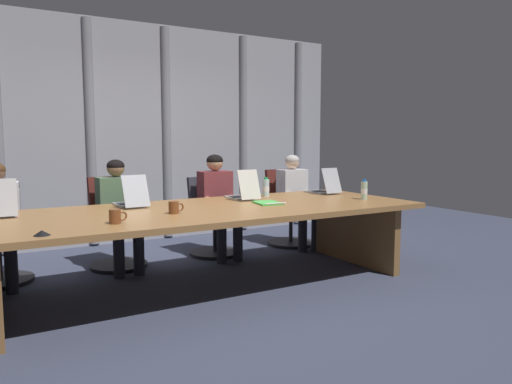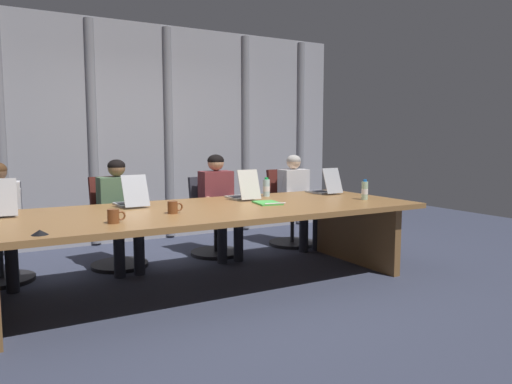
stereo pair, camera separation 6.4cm
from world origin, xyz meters
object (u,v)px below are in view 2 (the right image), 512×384
object	(u,v)px
person_center	(219,199)
conference_mic_left_side	(40,232)
laptop_center	(243,193)
office_chair_left_end	(0,245)
person_left_mid	(120,208)
office_chair_right_mid	(290,216)
office_chair_center	(214,225)
person_right_mid	(297,195)
office_chair_left_mid	(117,233)
water_bottle_primary	(365,191)
coffee_mug_near	(173,207)
laptop_right_mid	(324,188)
laptop_left_end	(1,208)
spiral_notepad	(268,203)
coffee_mug_far	(114,216)
water_bottle_secondary	(266,188)
laptop_left_mid	(131,200)

from	to	relation	value
person_center	conference_mic_left_side	distance (m)	2.59
laptop_center	office_chair_left_end	world-z (taller)	laptop_center
person_left_mid	office_chair_right_mid	bearing A→B (deg)	92.50
office_chair_center	person_right_mid	world-z (taller)	person_right_mid
office_chair_left_mid	conference_mic_left_side	size ratio (longest dim) A/B	8.74
office_chair_center	water_bottle_primary	world-z (taller)	water_bottle_primary
office_chair_center	person_left_mid	bearing A→B (deg)	-89.62
person_center	water_bottle_primary	world-z (taller)	person_center
office_chair_left_mid	coffee_mug_near	world-z (taller)	office_chair_left_mid
person_center	office_chair_center	bearing A→B (deg)	-178.63
laptop_center	laptop_right_mid	xyz separation A→B (m)	(1.07, 0.00, -0.00)
laptop_center	office_chair_left_mid	size ratio (longest dim) A/B	0.46
laptop_left_end	spiral_notepad	size ratio (longest dim) A/B	1.23
water_bottle_primary	coffee_mug_far	world-z (taller)	water_bottle_primary
person_right_mid	conference_mic_left_side	world-z (taller)	person_right_mid
office_chair_left_mid	office_chair_center	world-z (taller)	office_chair_left_mid
person_left_mid	person_center	bearing A→B (deg)	88.38
laptop_right_mid	coffee_mug_near	size ratio (longest dim) A/B	3.20
office_chair_center	spiral_notepad	world-z (taller)	office_chair_center
laptop_left_end	laptop_center	distance (m)	2.25
laptop_right_mid	water_bottle_primary	size ratio (longest dim) A/B	2.03
person_left_mid	spiral_notepad	world-z (taller)	person_left_mid
coffee_mug_far	water_bottle_secondary	bearing A→B (deg)	25.80
office_chair_center	coffee_mug_far	distance (m)	2.20
water_bottle_secondary	laptop_left_mid	bearing A→B (deg)	-178.51
person_left_mid	conference_mic_left_side	bearing A→B (deg)	-31.41
spiral_notepad	laptop_left_mid	bearing A→B (deg)	167.00
conference_mic_left_side	office_chair_right_mid	bearing A→B (deg)	29.27
laptop_left_mid	coffee_mug_far	xyz separation A→B (m)	(-0.36, -0.86, -0.00)
person_center	person_right_mid	bearing A→B (deg)	90.27
water_bottle_secondary	coffee_mug_far	size ratio (longest dim) A/B	1.55
person_left_mid	coffee_mug_near	size ratio (longest dim) A/B	8.62
office_chair_left_end	water_bottle_secondary	distance (m)	2.72
laptop_left_end	person_right_mid	size ratio (longest dim) A/B	0.36
laptop_center	office_chair_center	size ratio (longest dim) A/B	0.49
conference_mic_left_side	office_chair_left_mid	bearing A→B (deg)	62.68
laptop_right_mid	water_bottle_secondary	xyz separation A→B (m)	(-0.73, 0.08, 0.04)
office_chair_left_end	laptop_right_mid	bearing A→B (deg)	79.33
office_chair_left_mid	person_right_mid	world-z (taller)	person_right_mid
office_chair_left_mid	coffee_mug_far	bearing A→B (deg)	-21.93
office_chair_center	spiral_notepad	xyz separation A→B (m)	(0.05, -1.17, 0.40)
person_right_mid	coffee_mug_near	world-z (taller)	person_right_mid
laptop_left_end	laptop_left_mid	xyz separation A→B (m)	(1.08, 0.04, -0.00)
laptop_right_mid	water_bottle_primary	bearing A→B (deg)	177.94
office_chair_center	office_chair_left_end	bearing A→B (deg)	-97.60
office_chair_left_mid	water_bottle_primary	world-z (taller)	office_chair_left_mid
office_chair_left_mid	conference_mic_left_side	bearing A→B (deg)	-35.65
office_chair_left_mid	spiral_notepad	distance (m)	1.71
laptop_left_end	office_chair_right_mid	size ratio (longest dim) A/B	0.43
laptop_center	person_center	xyz separation A→B (m)	(-0.01, 0.57, -0.12)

